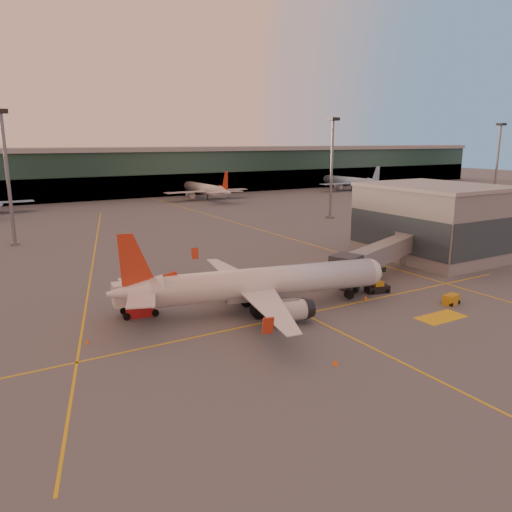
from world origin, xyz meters
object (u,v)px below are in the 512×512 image
main_airplane (258,284)px  pushback_tug (377,288)px  gpu_cart (451,300)px  catering_truck (137,297)px

main_airplane → pushback_tug: main_airplane is taller
main_airplane → gpu_cart: main_airplane is taller
main_airplane → catering_truck: main_airplane is taller
gpu_cart → pushback_tug: pushback_tug is taller
catering_truck → gpu_cart: 38.37m
catering_truck → pushback_tug: size_ratio=1.62×
main_airplane → gpu_cart: (21.91, -10.19, -2.73)m
main_airplane → gpu_cart: size_ratio=14.54×
catering_truck → gpu_cart: bearing=-17.8°
main_airplane → gpu_cart: 24.31m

